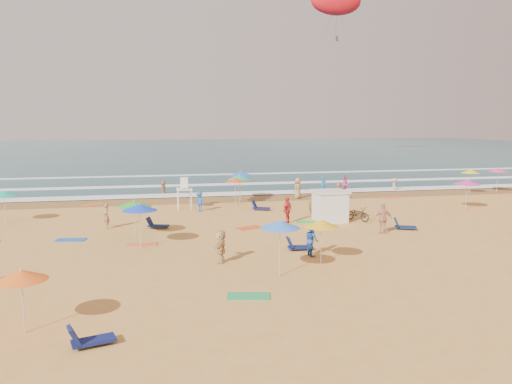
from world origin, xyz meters
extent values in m
plane|color=gold|center=(0.00, 0.00, 0.00)|extent=(220.00, 220.00, 0.00)
cube|color=#0C4756|center=(0.00, 84.00, 0.00)|extent=(220.00, 140.00, 0.18)
plane|color=olive|center=(0.00, 12.50, 0.01)|extent=(220.00, 220.00, 0.00)
cube|color=white|center=(0.00, 15.00, 0.10)|extent=(200.00, 2.20, 0.05)
cube|color=white|center=(0.00, 22.00, 0.10)|extent=(200.00, 1.60, 0.05)
cube|color=white|center=(0.00, 32.00, 0.10)|extent=(200.00, 1.20, 0.05)
cube|color=silver|center=(2.55, 1.41, 1.00)|extent=(2.00, 2.00, 2.00)
cube|color=silver|center=(2.55, 1.41, 2.06)|extent=(2.20, 2.20, 0.12)
imported|color=black|center=(4.45, 1.11, 0.50)|extent=(1.54, 1.98, 1.00)
cone|color=#17BD80|center=(-2.30, 10.47, 2.14)|extent=(1.92, 1.92, 0.35)
cone|color=#D85216|center=(-2.79, 9.41, 2.07)|extent=(1.68, 1.68, 0.35)
cone|color=#16B684|center=(-19.24, 5.10, 2.03)|extent=(1.85, 1.85, 0.35)
cone|color=#3379E7|center=(-3.85, -9.91, 2.36)|extent=(1.79, 1.79, 0.35)
cone|color=#EE356F|center=(22.82, 11.05, 2.21)|extent=(1.94, 1.94, 0.35)
cone|color=blue|center=(-1.97, 11.57, 2.35)|extent=(2.01, 2.01, 0.35)
cone|color=blue|center=(-10.07, -3.45, 2.22)|extent=(1.91, 1.91, 0.35)
cone|color=green|center=(-10.47, -0.70, 1.98)|extent=(2.02, 2.02, 0.35)
cone|color=#E4328A|center=(14.40, 3.48, 2.18)|extent=(2.02, 2.02, 0.35)
cone|color=orange|center=(-13.48, -14.09, 1.95)|extent=(1.65, 1.65, 0.35)
cone|color=yellow|center=(19.57, 10.59, 2.21)|extent=(1.67, 1.67, 0.35)
cone|color=#F8B114|center=(-1.43, -8.41, 2.00)|extent=(1.66, 1.66, 0.35)
cube|color=#0F174D|center=(-11.16, -15.54, 0.17)|extent=(1.40, 0.90, 0.34)
cube|color=#0E1A49|center=(-9.09, 1.26, 0.17)|extent=(1.41, 0.91, 0.34)
cube|color=#0F184E|center=(-1.69, -5.78, 0.17)|extent=(1.33, 0.63, 0.34)
cube|color=#0F1F4D|center=(6.34, -2.19, 0.17)|extent=(1.42, 1.02, 0.34)
cube|color=#101452|center=(-1.24, 6.36, 0.17)|extent=(1.42, 1.03, 0.34)
cube|color=blue|center=(-14.11, -0.96, 0.01)|extent=(1.82, 1.13, 0.03)
cube|color=#279C55|center=(-5.69, -12.20, 0.01)|extent=(1.84, 1.18, 0.03)
cube|color=orange|center=(-14.33, 11.68, 0.01)|extent=(1.90, 1.61, 0.03)
cube|color=#F36439|center=(-10.05, -2.90, 0.01)|extent=(1.77, 1.01, 0.03)
cube|color=#DE4A1B|center=(-3.32, 0.23, 0.01)|extent=(1.90, 1.48, 0.03)
cube|color=green|center=(1.04, 1.32, 0.01)|extent=(1.79, 1.06, 0.03)
cube|color=#E45035|center=(11.57, 10.55, 0.01)|extent=(1.88, 1.31, 0.03)
imported|color=#2671B2|center=(6.54, 14.46, 0.68)|extent=(0.80, 0.70, 1.86)
imported|color=tan|center=(4.42, -2.91, 0.93)|extent=(1.14, 0.60, 1.86)
imported|color=#A5814C|center=(3.17, 11.54, 0.92)|extent=(1.07, 1.00, 1.84)
imported|color=#BF2F53|center=(3.00, 4.01, 0.80)|extent=(0.84, 1.15, 1.60)
imported|color=#AF6B51|center=(6.60, 10.56, 0.76)|extent=(1.47, 0.95, 1.51)
imported|color=red|center=(-0.53, 1.26, 0.91)|extent=(1.05, 1.09, 1.82)
imported|color=#234EA4|center=(-1.41, -6.90, 0.82)|extent=(0.70, 0.86, 1.65)
imported|color=#A4694C|center=(-12.36, 1.92, 0.82)|extent=(0.52, 0.67, 1.64)
imported|color=tan|center=(-6.13, -7.22, 0.82)|extent=(0.86, 1.59, 1.63)
imported|color=#E0AC76|center=(13.87, 14.29, 0.51)|extent=(0.82, 1.10, 1.52)
imported|color=#DB3667|center=(9.41, 15.84, 0.61)|extent=(1.00, 0.89, 1.72)
imported|color=brown|center=(-8.52, 16.30, 0.54)|extent=(0.68, 0.87, 1.59)
imported|color=#2356A5|center=(-5.96, 6.87, 0.77)|extent=(1.12, 1.10, 1.54)
imported|color=brown|center=(1.80, 3.01, 0.88)|extent=(0.72, 0.77, 1.77)
ellipsoid|color=red|center=(24.34, 60.69, 28.91)|extent=(9.77, 3.42, 5.38)
cube|color=#3F3326|center=(24.34, 59.69, 21.91)|extent=(0.40, 0.30, 0.90)
camera|label=1|loc=(-9.12, -30.76, 6.87)|focal=35.00mm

